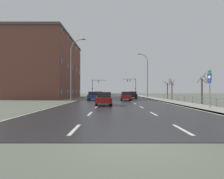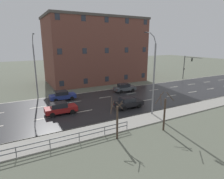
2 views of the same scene
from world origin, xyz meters
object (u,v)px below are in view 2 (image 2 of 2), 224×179
at_px(traffic_signal_left, 187,64).
at_px(brick_building, 95,50).
at_px(street_lamp_left_bank, 35,68).
at_px(car_near_left, 128,102).
at_px(car_distant, 62,95).
at_px(street_lamp_midground, 153,75).
at_px(car_near_right, 60,108).
at_px(car_far_right, 125,88).

xyz_separation_m(traffic_signal_left, brick_building, (-9.71, -20.56, 3.48)).
distance_m(street_lamp_left_bank, car_near_left, 16.27).
height_order(traffic_signal_left, car_distant, traffic_signal_left).
height_order(street_lamp_midground, brick_building, brick_building).
xyz_separation_m(street_lamp_left_bank, car_near_left, (11.39, 10.78, -4.32)).
relative_size(car_near_right, car_far_right, 0.99).
xyz_separation_m(car_distant, brick_building, (-12.51, 11.34, 6.56)).
xyz_separation_m(car_far_right, brick_building, (-12.68, -0.45, 6.56)).
relative_size(traffic_signal_left, car_distant, 1.43).
distance_m(street_lamp_midground, street_lamp_left_bank, 19.17).
distance_m(traffic_signal_left, brick_building, 23.00).
xyz_separation_m(street_lamp_left_bank, car_far_right, (3.41, 15.11, -4.32)).
height_order(car_near_right, car_near_left, same).
height_order(street_lamp_midground, street_lamp_left_bank, same).
distance_m(street_lamp_left_bank, traffic_signal_left, 35.25).
distance_m(street_lamp_left_bank, car_distant, 6.34).
relative_size(car_far_right, car_distant, 1.02).
height_order(car_near_right, car_distant, same).
bearing_deg(street_lamp_left_bank, brick_building, 122.29).
xyz_separation_m(car_near_right, car_distant, (-5.95, 1.70, 0.00)).
bearing_deg(car_far_right, car_near_right, -64.06).
bearing_deg(street_lamp_left_bank, traffic_signal_left, 89.27).
distance_m(traffic_signal_left, car_near_right, 34.86).
xyz_separation_m(street_lamp_midground, brick_building, (-24.17, 2.60, 2.22)).
bearing_deg(street_lamp_left_bank, street_lamp_midground, 38.99).
height_order(street_lamp_left_bank, brick_building, brick_building).
bearing_deg(car_near_left, brick_building, 169.67).
distance_m(street_lamp_midground, traffic_signal_left, 27.33).
bearing_deg(traffic_signal_left, street_lamp_left_bank, -90.73).
relative_size(street_lamp_midground, car_near_right, 2.53).
bearing_deg(car_far_right, car_distant, -88.07).
height_order(street_lamp_midground, traffic_signal_left, street_lamp_midground).
distance_m(traffic_signal_left, car_near_left, 26.95).
bearing_deg(brick_building, traffic_signal_left, 64.71).
relative_size(traffic_signal_left, brick_building, 0.26).
bearing_deg(car_distant, brick_building, 138.16).
xyz_separation_m(car_far_right, car_distant, (-0.17, -11.80, 0.00)).
distance_m(car_near_right, car_distant, 6.19).
distance_m(street_lamp_midground, car_far_right, 12.66).
bearing_deg(car_far_right, street_lamp_midground, -12.09).
bearing_deg(car_distant, street_lamp_midground, 37.24).
bearing_deg(street_lamp_midground, street_lamp_left_bank, -141.01).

